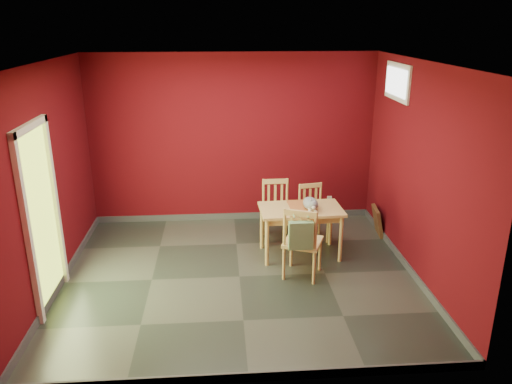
{
  "coord_description": "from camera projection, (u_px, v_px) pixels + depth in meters",
  "views": [
    {
      "loc": [
        -0.22,
        -5.75,
        3.16
      ],
      "look_at": [
        0.25,
        0.45,
        1.0
      ],
      "focal_mm": 35.0,
      "sensor_mm": 36.0,
      "label": 1
    }
  ],
  "objects": [
    {
      "name": "table_runner",
      "position": [
        302.0,
        214.0,
        6.77
      ],
      "size": [
        0.33,
        0.64,
        0.32
      ],
      "color": "#A95C2B",
      "rests_on": "dining_table"
    },
    {
      "name": "dining_table",
      "position": [
        301.0,
        214.0,
        6.88
      ],
      "size": [
        1.15,
        0.7,
        0.7
      ],
      "color": "tan",
      "rests_on": "ground"
    },
    {
      "name": "doorway",
      "position": [
        41.0,
        212.0,
        5.56
      ],
      "size": [
        0.06,
        1.01,
        2.13
      ],
      "color": "#B7D838",
      "rests_on": "ground"
    },
    {
      "name": "tote_bag",
      "position": [
        301.0,
        235.0,
        6.05
      ],
      "size": [
        0.3,
        0.18,
        0.42
      ],
      "color": "#648C5D",
      "rests_on": "chair_near"
    },
    {
      "name": "chair_near",
      "position": [
        302.0,
        241.0,
        6.32
      ],
      "size": [
        0.59,
        0.59,
        0.97
      ],
      "color": "tan",
      "rests_on": "ground"
    },
    {
      "name": "ground",
      "position": [
        239.0,
        277.0,
        6.47
      ],
      "size": [
        4.5,
        4.5,
        0.0
      ],
      "primitive_type": "plane",
      "color": "#2D342D",
      "rests_on": "ground"
    },
    {
      "name": "cat",
      "position": [
        311.0,
        201.0,
        6.8
      ],
      "size": [
        0.27,
        0.44,
        0.21
      ],
      "primitive_type": null,
      "rotation": [
        0.0,
        0.0,
        -0.11
      ],
      "color": "slate",
      "rests_on": "table_runner"
    },
    {
      "name": "picture_frame",
      "position": [
        377.0,
        221.0,
        7.69
      ],
      "size": [
        0.18,
        0.44,
        0.43
      ],
      "color": "brown",
      "rests_on": "ground"
    },
    {
      "name": "room_shell",
      "position": [
        239.0,
        273.0,
        6.45
      ],
      "size": [
        4.5,
        4.5,
        4.5
      ],
      "color": "#51080E",
      "rests_on": "ground"
    },
    {
      "name": "outlet_plate",
      "position": [
        329.0,
        199.0,
        8.36
      ],
      "size": [
        0.08,
        0.02,
        0.12
      ],
      "primitive_type": "cube",
      "color": "silver",
      "rests_on": "room_shell"
    },
    {
      "name": "window",
      "position": [
        397.0,
        82.0,
        6.8
      ],
      "size": [
        0.05,
        0.9,
        0.5
      ],
      "color": "white",
      "rests_on": "room_shell"
    },
    {
      "name": "chair_far_left",
      "position": [
        276.0,
        210.0,
        7.47
      ],
      "size": [
        0.43,
        0.43,
        0.9
      ],
      "color": "tan",
      "rests_on": "ground"
    },
    {
      "name": "chair_far_right",
      "position": [
        313.0,
        212.0,
        7.47
      ],
      "size": [
        0.46,
        0.46,
        0.84
      ],
      "color": "tan",
      "rests_on": "ground"
    }
  ]
}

